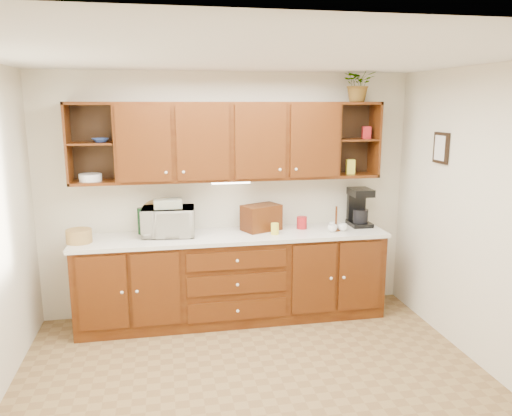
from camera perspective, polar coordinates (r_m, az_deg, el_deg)
name	(u,v)px	position (r m, az deg, el deg)	size (l,w,h in m)	color
floor	(259,393)	(4.27, 0.34, -20.35)	(4.00, 4.00, 0.00)	olive
ceiling	(259,56)	(3.62, 0.40, 17.00)	(4.00, 4.00, 0.00)	white
back_wall	(228,195)	(5.43, -3.19, 1.51)	(4.00, 4.00, 0.00)	beige
right_wall	(498,224)	(4.56, 25.90, -1.71)	(3.50, 3.50, 0.00)	beige
base_cabinets	(233,278)	(5.36, -2.65, -8.03)	(3.20, 0.60, 0.90)	#3A1506
countertop	(233,236)	(5.21, -2.69, -3.21)	(3.24, 0.64, 0.04)	silver
upper_cabinets	(231,141)	(5.19, -2.92, 7.65)	(3.20, 0.33, 0.80)	#3A1506
undercabinet_light	(231,182)	(5.19, -2.89, 2.94)	(0.40, 0.05, 0.03)	white
framed_picture	(441,148)	(5.20, 20.40, 6.45)	(0.03, 0.24, 0.30)	black
wicker_basket	(79,236)	(5.17, -19.57, -3.04)	(0.25, 0.25, 0.13)	#AA8346
microwave	(168,221)	(5.19, -9.98, -1.53)	(0.53, 0.36, 0.29)	beige
towel_stack	(168,203)	(5.15, -10.05, 0.51)	(0.28, 0.21, 0.08)	#EFCF70
wine_bottle	(141,221)	(5.31, -13.00, -1.46)	(0.07, 0.07, 0.28)	black
woven_tray	(157,231)	(5.40, -11.21, -2.58)	(0.35, 0.35, 0.02)	#AA8346
bread_box	(261,218)	(5.33, 0.60, -1.10)	(0.39, 0.25, 0.27)	#3A1506
mug_tree	(336,227)	(5.40, 9.11, -2.13)	(0.25, 0.24, 0.27)	#3A1506
canister_red	(302,223)	(5.43, 5.26, -1.68)	(0.11, 0.11, 0.13)	#A6181C
canister_white	(358,218)	(5.62, 11.54, -1.15)	(0.07, 0.07, 0.18)	white
canister_yellow	(275,229)	(5.18, 2.17, -2.39)	(0.08, 0.08, 0.12)	yellow
coffee_maker	(359,208)	(5.65, 11.70, 0.05)	(0.23, 0.29, 0.42)	black
bowl_stack	(100,140)	(5.17, -17.37, 7.40)	(0.16, 0.16, 0.04)	#284493
plate_stack	(90,177)	(5.22, -18.41, 3.34)	(0.22, 0.22, 0.07)	white
pantry_box_yellow	(350,167)	(5.53, 10.74, 4.66)	(0.09, 0.07, 0.16)	yellow
pantry_box_red	(366,133)	(5.57, 12.51, 8.42)	(0.09, 0.08, 0.13)	#A6181C
potted_plant	(359,83)	(5.49, 11.69, 13.78)	(0.34, 0.30, 0.38)	#999999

